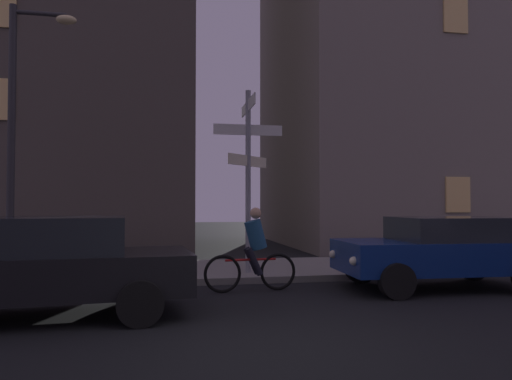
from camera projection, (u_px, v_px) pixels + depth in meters
ground_plane at (270, 351)px, 5.47m from camera, size 80.00×80.00×0.00m
sidewalk_kerb at (214, 270)px, 11.63m from camera, size 40.00×3.44×0.14m
signpost at (248, 163)px, 10.88m from camera, size 1.58×1.66×4.12m
street_lamp at (20, 116)px, 10.40m from camera, size 1.39×0.28×5.87m
car_far_oncoming at (442, 250)px, 9.54m from camera, size 4.09×2.14×1.42m
car_near_right at (37, 265)px, 7.01m from camera, size 4.77×2.26×1.48m
cyclist at (253, 252)px, 9.23m from camera, size 1.82×0.36×1.61m
building_right_block at (390, 35)px, 21.18m from camera, size 9.77×9.64×18.33m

